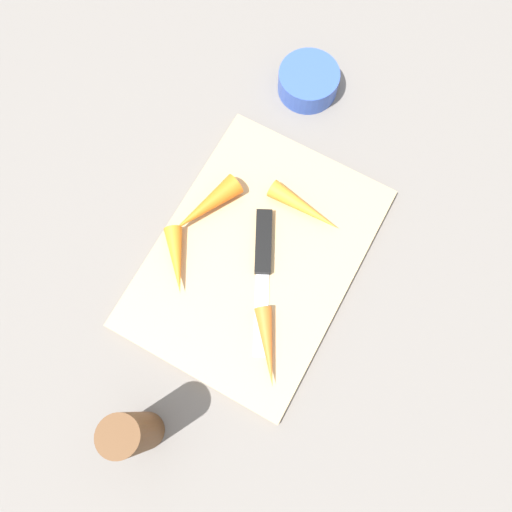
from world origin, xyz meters
The scene contains 9 objects.
ground_plane centered at (0.00, 0.00, 0.00)m, with size 1.40×1.40×0.00m, color slate.
cutting_board centered at (0.00, 0.00, 0.01)m, with size 0.36×0.26×0.01m, color tan.
knife centered at (-0.01, 0.01, 0.02)m, with size 0.19×0.11×0.01m.
carrot_longest centered at (-0.02, -0.09, 0.03)m, with size 0.03×0.03×0.11m, color orange.
carrot_shortest centered at (0.06, -0.09, 0.02)m, with size 0.03×0.03×0.09m, color orange.
carrot_short centered at (0.10, 0.07, 0.02)m, with size 0.02×0.02×0.10m, color orange.
carrot_long centered at (-0.09, 0.03, 0.03)m, with size 0.03×0.03×0.11m, color orange.
small_bowl centered at (-0.28, -0.06, 0.02)m, with size 0.09×0.09×0.04m, color #3351B2.
pepper_grinder centered at (0.27, -0.01, 0.07)m, with size 0.05×0.05×0.15m, color brown.
Camera 1 is at (0.18, 0.10, 0.70)m, focal length 36.64 mm.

